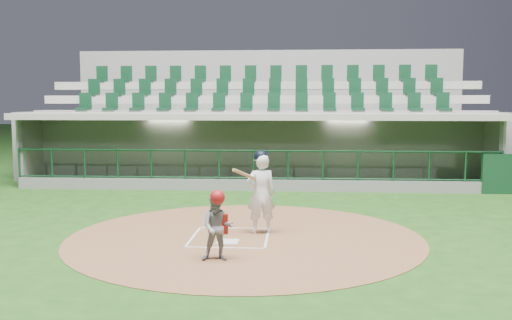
% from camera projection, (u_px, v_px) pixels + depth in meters
% --- Properties ---
extents(ground, '(120.00, 120.00, 0.00)m').
position_uv_depth(ground, '(232.00, 235.00, 11.82)').
color(ground, '#1B4413').
rests_on(ground, ground).
extents(dirt_circle, '(7.20, 7.20, 0.01)m').
position_uv_depth(dirt_circle, '(245.00, 237.00, 11.60)').
color(dirt_circle, brown).
rests_on(dirt_circle, ground).
extents(home_plate, '(0.43, 0.43, 0.02)m').
position_uv_depth(home_plate, '(228.00, 242.00, 11.12)').
color(home_plate, silver).
rests_on(home_plate, dirt_circle).
extents(batter_box_chalk, '(1.55, 1.80, 0.01)m').
position_uv_depth(batter_box_chalk, '(230.00, 237.00, 11.52)').
color(batter_box_chalk, white).
rests_on(batter_box_chalk, ground).
extents(dugout_structure, '(16.40, 3.70, 3.00)m').
position_uv_depth(dugout_structure, '(260.00, 155.00, 19.48)').
color(dugout_structure, slate).
rests_on(dugout_structure, ground).
extents(seating_deck, '(17.00, 6.72, 5.15)m').
position_uv_depth(seating_deck, '(263.00, 136.00, 22.50)').
color(seating_deck, slate).
rests_on(seating_deck, ground).
extents(batter, '(0.88, 0.91, 1.74)m').
position_uv_depth(batter, '(261.00, 192.00, 11.83)').
color(batter, white).
rests_on(batter, dirt_circle).
extents(catcher, '(0.60, 0.48, 1.23)m').
position_uv_depth(catcher, '(218.00, 226.00, 9.80)').
color(catcher, gray).
rests_on(catcher, dirt_circle).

